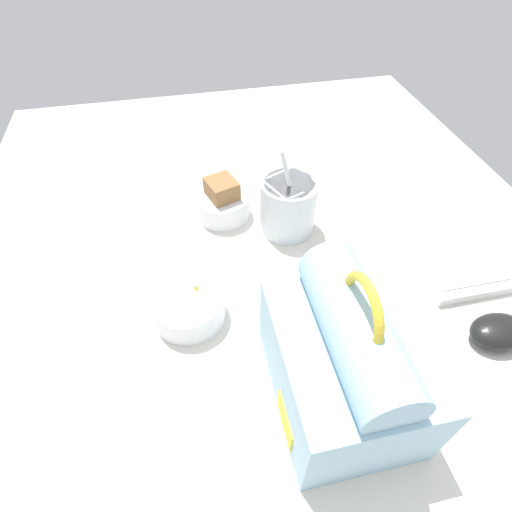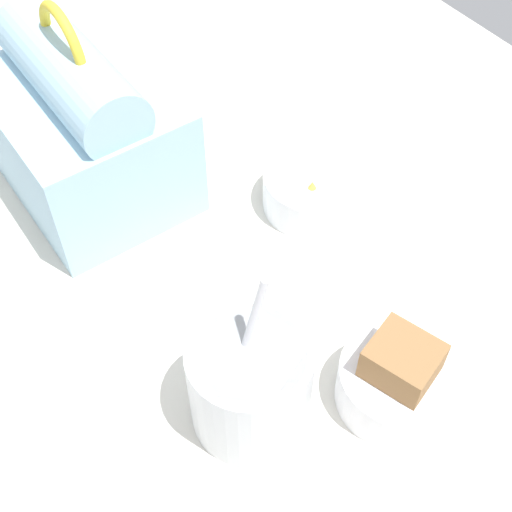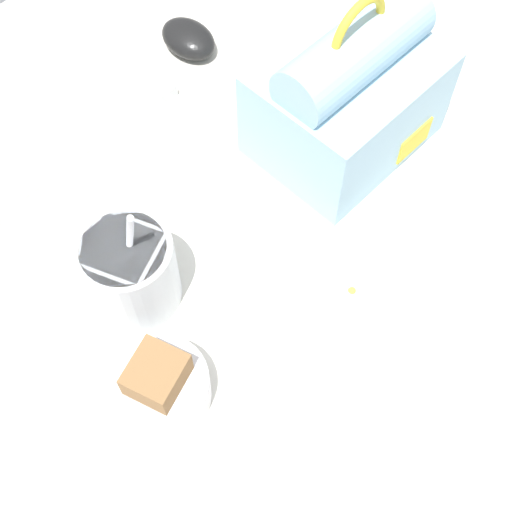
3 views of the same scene
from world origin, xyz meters
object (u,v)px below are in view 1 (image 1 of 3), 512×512
lunch_bag (346,360)px  bento_bowl_snacks (189,306)px  soup_cup (288,205)px  keyboard (421,216)px  computer_mouse (499,332)px  bento_bowl_sandwich (223,203)px

lunch_bag → bento_bowl_snacks: lunch_bag is taller
lunch_bag → soup_cup: (-32.95, 2.01, -2.81)cm
keyboard → computer_mouse: (26.76, -2.19, 0.89)cm
lunch_bag → bento_bowl_sandwich: lunch_bag is taller
keyboard → computer_mouse: 26.86cm
soup_cup → bento_bowl_sandwich: (-5.99, -11.14, -2.35)cm
bento_bowl_sandwich → computer_mouse: bento_bowl_sandwich is taller
keyboard → bento_bowl_sandwich: bento_bowl_sandwich is taller
keyboard → soup_cup: size_ratio=2.31×
keyboard → soup_cup: (-3.48, -25.82, 4.37)cm
bento_bowl_snacks → keyboard: bearing=106.0°
soup_cup → bento_bowl_snacks: soup_cup is taller
bento_bowl_snacks → computer_mouse: (13.68, 43.52, -0.53)cm
soup_cup → bento_bowl_sandwich: 12.86cm
bento_bowl_sandwich → bento_bowl_snacks: bento_bowl_sandwich is taller
bento_bowl_snacks → soup_cup: bearing=129.8°
computer_mouse → lunch_bag: bearing=-84.0°
keyboard → soup_cup: bearing=-97.7°
keyboard → lunch_bag: lunch_bag is taller
lunch_bag → computer_mouse: (-2.72, 25.64, -6.30)cm
lunch_bag → soup_cup: 33.13cm
lunch_bag → computer_mouse: lunch_bag is taller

